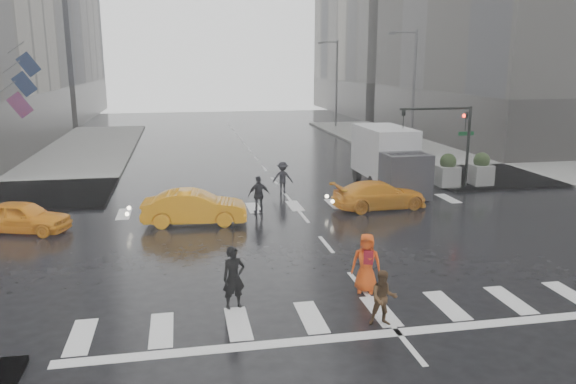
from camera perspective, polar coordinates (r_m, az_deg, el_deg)
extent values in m
plane|color=black|center=(21.59, 3.90, -5.33)|extent=(120.00, 120.00, 0.00)
cube|color=slate|center=(45.29, 22.51, 3.53)|extent=(35.00, 35.00, 0.15)
cube|color=#2B2926|center=(58.20, 25.49, 7.28)|extent=(26.05, 26.05, 4.40)
cube|color=#2B2926|center=(83.32, 13.64, 9.55)|extent=(26.05, 26.05, 4.40)
cylinder|color=black|center=(32.05, 17.80, 4.28)|extent=(0.16, 0.16, 4.50)
cylinder|color=black|center=(30.90, 14.79, 8.18)|extent=(4.00, 0.12, 0.12)
imported|color=black|center=(31.76, 17.58, 6.86)|extent=(0.16, 0.20, 1.00)
imported|color=black|center=(30.22, 11.62, 7.29)|extent=(0.16, 0.20, 1.00)
sphere|color=#FF190C|center=(31.68, 17.46, 7.40)|extent=(0.20, 0.20, 0.20)
cube|color=#0B5022|center=(32.21, 17.64, 5.68)|extent=(0.90, 0.03, 0.22)
cylinder|color=#59595B|center=(41.22, 12.60, 9.56)|extent=(0.20, 0.20, 9.00)
cylinder|color=#59595B|center=(40.86, 11.70, 15.61)|extent=(1.80, 0.12, 0.12)
cube|color=#59595B|center=(40.52, 10.48, 15.55)|extent=(0.50, 0.22, 0.15)
cylinder|color=#59595B|center=(60.09, 4.95, 10.83)|extent=(0.20, 0.20, 9.00)
cylinder|color=#59595B|center=(59.84, 4.17, 14.95)|extent=(1.80, 0.12, 0.12)
cube|color=#59595B|center=(59.62, 3.31, 14.88)|extent=(0.50, 0.22, 0.15)
cube|color=slate|center=(31.18, 12.58, 1.46)|extent=(1.10, 1.10, 1.10)
sphere|color=black|center=(31.03, 12.65, 2.91)|extent=(0.90, 0.90, 0.90)
cube|color=slate|center=(32.02, 15.87, 1.58)|extent=(1.10, 1.10, 1.10)
sphere|color=black|center=(31.88, 15.96, 2.99)|extent=(0.90, 0.90, 0.90)
cube|color=slate|center=(32.96, 18.98, 1.68)|extent=(1.10, 1.10, 1.10)
sphere|color=black|center=(32.82, 19.08, 3.05)|extent=(0.90, 0.90, 0.90)
cube|color=maroon|center=(38.09, -25.57, 7.97)|extent=(1.54, 0.02, 1.66)
cylinder|color=#59595B|center=(39.74, -26.87, 10.83)|extent=(2.00, 0.06, 1.43)
cube|color=#101C3A|center=(39.48, -25.21, 9.89)|extent=(1.54, 0.02, 1.66)
cylinder|color=#59595B|center=(41.19, -26.48, 12.57)|extent=(2.00, 0.06, 1.43)
cube|color=#101C3A|center=(40.92, -24.86, 11.68)|extent=(1.54, 0.02, 1.66)
imported|color=black|center=(16.00, -5.54, -8.65)|extent=(0.74, 0.58, 1.81)
imported|color=black|center=(15.63, -5.63, -4.95)|extent=(1.17, 1.18, 0.88)
imported|color=#472F19|center=(15.20, 9.67, -10.59)|extent=(0.82, 0.68, 1.51)
imported|color=#E1480F|center=(17.17, 7.96, -7.15)|extent=(1.04, 0.87, 1.82)
cube|color=maroon|center=(16.93, 8.18, -6.59)|extent=(0.32, 0.25, 0.40)
imported|color=black|center=(25.72, -2.97, -0.28)|extent=(1.11, 0.79, 1.74)
imported|color=black|center=(29.65, -0.54, 1.48)|extent=(1.22, 0.89, 1.69)
imported|color=orange|center=(25.31, -25.36, -2.29)|extent=(4.10, 2.63, 1.30)
imported|color=orange|center=(24.36, -9.47, -1.55)|extent=(4.55, 1.92, 1.46)
imported|color=orange|center=(26.91, 9.28, -0.31)|extent=(4.17, 2.23, 1.32)
cube|color=silver|center=(31.53, 9.74, 4.13)|extent=(2.35, 4.50, 2.64)
cube|color=#2F2F35|center=(28.80, 11.85, 1.61)|extent=(2.25, 1.76, 2.25)
cube|color=black|center=(28.67, 11.91, 2.96)|extent=(1.96, 0.88, 0.88)
cylinder|color=black|center=(28.41, 10.01, -0.08)|extent=(0.27, 0.88, 0.88)
cylinder|color=black|center=(29.19, 13.79, 0.10)|extent=(0.27, 0.88, 0.88)
cylinder|color=black|center=(30.38, 8.58, 0.83)|extent=(0.27, 0.88, 0.88)
cylinder|color=black|center=(31.12, 12.15, 0.97)|extent=(0.27, 0.88, 0.88)
cylinder|color=black|center=(32.92, 7.01, 1.83)|extent=(0.27, 0.88, 0.88)
cylinder|color=black|center=(33.60, 10.35, 1.94)|extent=(0.27, 0.88, 0.88)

